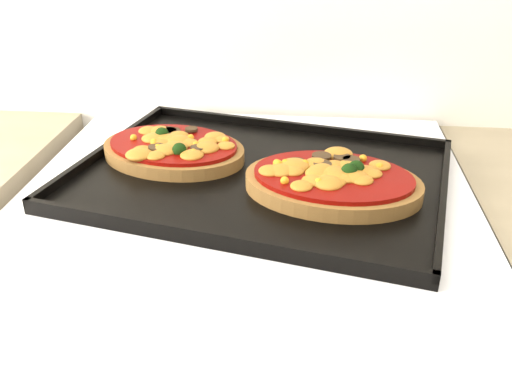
# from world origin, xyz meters

# --- Properties ---
(baking_tray) EXTENTS (0.54, 0.45, 0.02)m
(baking_tray) POSITION_xyz_m (0.05, 1.74, 0.92)
(baking_tray) COLOR black
(baking_tray) RESTS_ON stove
(pizza_left) EXTENTS (0.24, 0.20, 0.03)m
(pizza_left) POSITION_xyz_m (-0.08, 1.78, 0.94)
(pizza_left) COLOR brown
(pizza_left) RESTS_ON baking_tray
(pizza_right) EXTENTS (0.24, 0.19, 0.03)m
(pizza_right) POSITION_xyz_m (0.15, 1.70, 0.94)
(pizza_right) COLOR brown
(pizza_right) RESTS_ON baking_tray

